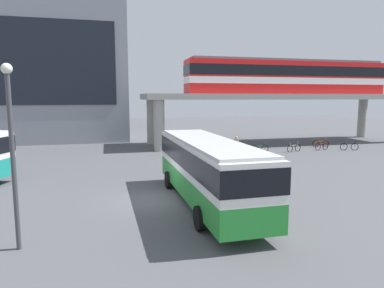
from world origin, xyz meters
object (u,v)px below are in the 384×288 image
Objects in this scene: bicycle_orange at (321,144)px; pedestrian_waiting_near_stop at (236,147)px; station_building at (9,73)px; bicycle_blue at (228,148)px; train at (287,77)px; bicycle_silver at (294,148)px; bus_main at (207,165)px; bicycle_black at (349,147)px; bicycle_green at (260,149)px; pedestrian_near_building at (204,162)px; bicycle_red at (322,146)px.

bicycle_orange is 11.14m from pedestrian_waiting_near_stop.
bicycle_blue is (22.63, -15.78, -7.78)m from station_building.
train reaches higher than bicycle_silver.
bus_main is at bearing -132.69° from bicycle_silver.
bicycle_black is at bearing -61.39° from bicycle_orange.
bicycle_blue is 1.05× the size of bicycle_black.
bicycle_green and bicycle_black have the same top height.
bicycle_black is 1.02× the size of pedestrian_near_building.
bicycle_silver is at bearing 8.18° from pedestrian_waiting_near_stop.
bicycle_red is (-1.15, -1.85, 0.00)m from bicycle_orange.
bicycle_blue is at bearing 173.34° from bicycle_red.
bicycle_green is 1.07× the size of pedestrian_near_building.
bicycle_orange is (4.40, 2.14, 0.00)m from bicycle_silver.
bicycle_silver is 1.03× the size of pedestrian_near_building.
train is 13.17× the size of bicycle_blue.
train is 8.54m from bicycle_orange.
train reaches higher than pedestrian_near_building.
pedestrian_waiting_near_stop is (22.63, -18.09, -7.31)m from station_building.
bicycle_black and bicycle_red have the same top height.
bicycle_silver and bicycle_orange have the same top height.
station_building is 37.17m from bicycle_red.
station_building is 28.66m from bicycle_blue.
bicycle_green is 3.42m from bicycle_silver.
bicycle_green and bicycle_orange have the same top height.
bicycle_red is (0.69, -6.06, -7.20)m from train.
pedestrian_near_building is at bearing -147.82° from bicycle_silver.
station_building reaches higher than bicycle_orange.
train reaches higher than bicycle_black.
bus_main reaches higher than pedestrian_waiting_near_stop.
pedestrian_near_building is (-13.58, -13.28, -6.77)m from train.
bus_main is 21.62m from bicycle_red.
bus_main is 6.31× the size of bicycle_red.
station_building is 15.59× the size of bicycle_blue.
station_building is 31.54m from bicycle_green.
bicycle_blue is (-10.70, -0.74, 0.00)m from bicycle_orange.
train is 13.78× the size of bicycle_black.
bicycle_green is 1.03× the size of bicycle_silver.
bicycle_orange is 10.73m from bicycle_blue.
bicycle_green is 6.65m from bicycle_red.
bicycle_red is (-2.58, 0.77, 0.00)m from bicycle_black.
bicycle_orange and bicycle_blue have the same top height.
bicycle_black is at bearing -5.43° from bicycle_green.
station_building is at bearing 161.02° from train.
bicycle_black is at bearing -8.85° from bicycle_blue.
train is 13.61× the size of bicycle_silver.
bicycle_black is at bearing 35.78° from bus_main.
bicycle_black is (34.77, -17.66, -7.78)m from station_building.
pedestrian_near_building is at bearing -53.39° from station_building.
bicycle_blue is at bearing 60.51° from pedestrian_near_building.
bicycle_orange is 0.99× the size of pedestrian_waiting_near_stop.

